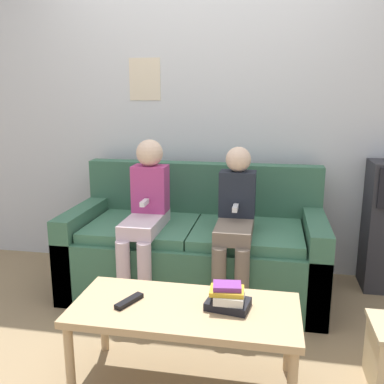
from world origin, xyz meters
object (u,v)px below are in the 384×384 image
(person_right, at_px, (235,220))
(couch, at_px, (195,251))
(coffee_table, at_px, (185,315))
(person_left, at_px, (145,211))
(tv_remote, at_px, (129,301))

(person_right, bearing_deg, couch, 145.23)
(coffee_table, bearing_deg, person_left, 117.67)
(person_left, bearing_deg, person_right, -0.82)
(coffee_table, xyz_separation_m, person_right, (0.16, 0.84, 0.24))
(person_right, distance_m, tv_remote, 0.98)
(couch, relative_size, person_left, 1.62)
(person_right, bearing_deg, tv_remote, -117.04)
(coffee_table, bearing_deg, couch, 97.36)
(coffee_table, bearing_deg, person_right, 78.94)
(coffee_table, height_order, person_left, person_left)
(couch, relative_size, tv_remote, 10.47)
(couch, height_order, person_right, person_right)
(coffee_table, xyz_separation_m, tv_remote, (-0.27, -0.02, 0.06))
(person_left, distance_m, person_right, 0.61)
(couch, height_order, coffee_table, couch)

